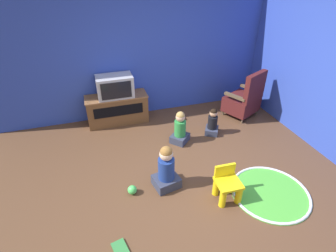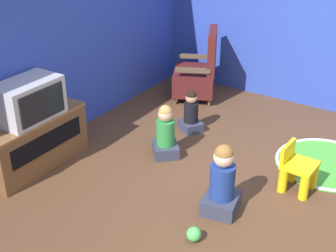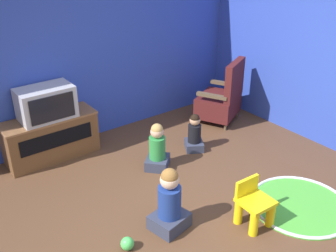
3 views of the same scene
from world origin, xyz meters
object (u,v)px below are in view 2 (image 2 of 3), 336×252
(yellow_kid_chair, at_px, (297,171))
(toy_ball, at_px, (194,234))
(child_watching_center, at_px, (166,134))
(black_armchair, at_px, (198,73))
(child_watching_right, at_px, (222,183))
(television, at_px, (28,100))
(child_watching_left, at_px, (191,113))
(tv_cabinet, at_px, (34,141))

(yellow_kid_chair, height_order, toy_ball, yellow_kid_chair)
(child_watching_center, distance_m, toy_ball, 1.45)
(child_watching_center, bearing_deg, black_armchair, -25.07)
(yellow_kid_chair, relative_size, child_watching_center, 0.78)
(child_watching_center, bearing_deg, toy_ball, -179.55)
(black_armchair, bearing_deg, yellow_kid_chair, 27.80)
(child_watching_right, bearing_deg, television, 90.03)
(yellow_kid_chair, height_order, child_watching_left, child_watching_left)
(television, xyz_separation_m, child_watching_right, (0.39, -1.99, -0.47))
(tv_cabinet, height_order, black_armchair, black_armchair)
(television, height_order, yellow_kid_chair, television)
(child_watching_center, bearing_deg, tv_cabinet, 89.90)
(child_watching_center, relative_size, child_watching_right, 0.88)
(child_watching_center, bearing_deg, yellow_kid_chair, -126.43)
(black_armchair, height_order, child_watching_left, black_armchair)
(child_watching_left, height_order, toy_ball, child_watching_left)
(television, xyz_separation_m, toy_ball, (-0.10, -2.00, -0.70))
(black_armchair, bearing_deg, child_watching_center, -8.53)
(tv_cabinet, height_order, toy_ball, tv_cabinet)
(tv_cabinet, bearing_deg, child_watching_center, -47.38)
(toy_ball, bearing_deg, yellow_kid_chair, -20.46)
(black_armchair, xyz_separation_m, yellow_kid_chair, (-1.40, -1.93, -0.16))
(television, height_order, black_armchair, black_armchair)
(black_armchair, height_order, yellow_kid_chair, black_armchair)
(child_watching_right, bearing_deg, child_watching_left, 29.77)
(child_watching_left, xyz_separation_m, toy_ball, (-1.70, -1.05, -0.16))
(tv_cabinet, bearing_deg, child_watching_right, -78.97)
(child_watching_center, bearing_deg, television, 90.14)
(yellow_kid_chair, distance_m, child_watching_left, 1.58)
(tv_cabinet, xyz_separation_m, toy_ball, (-0.10, -2.00, -0.23))
(television, distance_m, child_watching_center, 1.47)
(television, distance_m, black_armchair, 2.59)
(child_watching_left, height_order, child_watching_right, child_watching_right)
(television, bearing_deg, tv_cabinet, 90.00)
(black_armchair, distance_m, child_watching_right, 2.57)
(tv_cabinet, relative_size, television, 1.77)
(yellow_kid_chair, xyz_separation_m, child_watching_left, (0.50, 1.50, 0.02))
(child_watching_left, height_order, child_watching_center, child_watching_center)
(tv_cabinet, distance_m, toy_ball, 2.02)
(television, bearing_deg, black_armchair, -11.72)
(yellow_kid_chair, height_order, child_watching_right, child_watching_right)
(black_armchair, relative_size, child_watching_center, 1.63)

